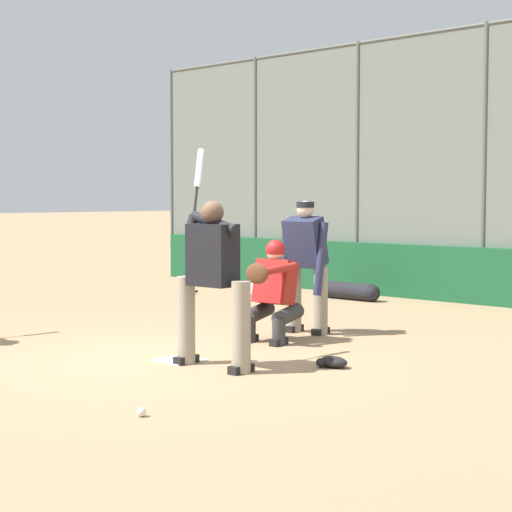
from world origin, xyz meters
name	(u,v)px	position (x,y,z in m)	size (l,w,h in m)	color
ground_plane	(180,361)	(0.00, 0.00, 0.00)	(160.00, 160.00, 0.00)	#9E7F5B
home_plate_marker	(180,360)	(0.00, 0.00, 0.01)	(0.43, 0.43, 0.01)	white
backstop_fence	(484,159)	(0.00, -6.52, 2.31)	(14.89, 0.08, 4.45)	#515651
padding_wall	(479,276)	(0.00, -6.42, 0.45)	(14.51, 0.18, 0.91)	#19512D
bleachers_beyond	(499,255)	(1.16, -9.38, 0.59)	(10.37, 3.05, 1.80)	slate
batter_at_plate	(212,277)	(-0.53, 0.04, 0.91)	(1.07, 0.59, 2.21)	gray
catcher_behind_plate	(272,289)	(0.08, -1.53, 0.62)	(0.67, 0.78, 1.20)	#333333
umpire_home	(306,263)	(0.17, -2.28, 0.89)	(0.67, 0.45, 1.66)	gray
spare_bat_near_backstop	(185,294)	(4.30, -4.04, 0.03)	(0.36, 0.76, 0.07)	black
fielding_glove_on_dirt	(332,362)	(-1.39, -0.79, 0.06)	(0.31, 0.24, 0.11)	black
baseball_loose	(141,412)	(-1.48, 1.75, 0.04)	(0.07, 0.07, 0.07)	white
equipment_bag_dugout_side	(348,291)	(1.93, -5.55, 0.14)	(1.23, 0.29, 0.29)	black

